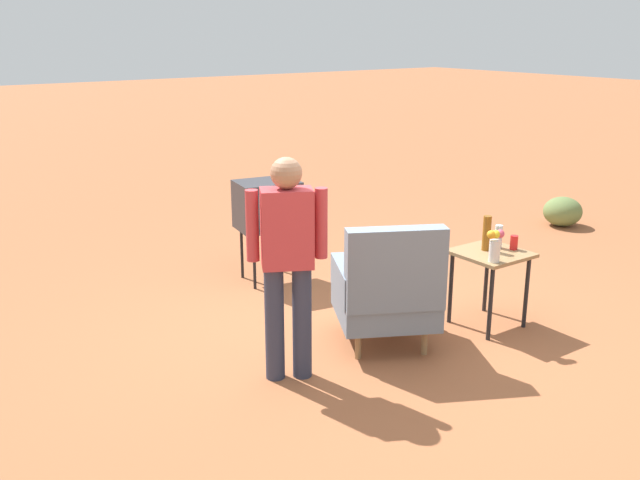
{
  "coord_description": "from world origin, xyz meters",
  "views": [
    {
      "loc": [
        3.39,
        4.23,
        2.48
      ],
      "look_at": [
        -0.12,
        -0.72,
        0.65
      ],
      "focal_mm": 39.68,
      "sensor_mm": 36.0,
      "label": 1
    }
  ],
  "objects_px": {
    "person_standing": "(287,256)",
    "soda_can_red": "(514,243)",
    "tv_on_stand": "(267,206)",
    "bottle_tall_amber": "(487,233)",
    "flower_vase": "(495,244)",
    "armchair": "(388,289)",
    "side_table": "(490,263)",
    "bottle_short_clear": "(498,237)"
  },
  "relations": [
    {
      "from": "person_standing",
      "to": "bottle_tall_amber",
      "type": "xyz_separation_m",
      "value": [
        -1.91,
        0.13,
        -0.12
      ]
    },
    {
      "from": "bottle_tall_amber",
      "to": "flower_vase",
      "type": "distance_m",
      "value": 0.31
    },
    {
      "from": "person_standing",
      "to": "soda_can_red",
      "type": "bearing_deg",
      "value": 173.16
    },
    {
      "from": "side_table",
      "to": "tv_on_stand",
      "type": "distance_m",
      "value": 2.28
    },
    {
      "from": "bottle_tall_amber",
      "to": "bottle_short_clear",
      "type": "relative_size",
      "value": 1.5
    },
    {
      "from": "side_table",
      "to": "soda_can_red",
      "type": "height_order",
      "value": "soda_can_red"
    },
    {
      "from": "bottle_short_clear",
      "to": "flower_vase",
      "type": "height_order",
      "value": "flower_vase"
    },
    {
      "from": "armchair",
      "to": "bottle_short_clear",
      "type": "height_order",
      "value": "armchair"
    },
    {
      "from": "bottle_short_clear",
      "to": "soda_can_red",
      "type": "bearing_deg",
      "value": 124.11
    },
    {
      "from": "bottle_short_clear",
      "to": "side_table",
      "type": "bearing_deg",
      "value": 18.31
    },
    {
      "from": "bottle_short_clear",
      "to": "flower_vase",
      "type": "distance_m",
      "value": 0.4
    },
    {
      "from": "tv_on_stand",
      "to": "flower_vase",
      "type": "relative_size",
      "value": 3.89
    },
    {
      "from": "tv_on_stand",
      "to": "bottle_short_clear",
      "type": "xyz_separation_m",
      "value": [
        -1.08,
        2.02,
        -0.02
      ]
    },
    {
      "from": "side_table",
      "to": "tv_on_stand",
      "type": "bearing_deg",
      "value": -65.28
    },
    {
      "from": "flower_vase",
      "to": "side_table",
      "type": "bearing_deg",
      "value": -133.94
    },
    {
      "from": "armchair",
      "to": "flower_vase",
      "type": "xyz_separation_m",
      "value": [
        -0.82,
        0.34,
        0.31
      ]
    },
    {
      "from": "tv_on_stand",
      "to": "bottle_short_clear",
      "type": "relative_size",
      "value": 5.15
    },
    {
      "from": "person_standing",
      "to": "flower_vase",
      "type": "distance_m",
      "value": 1.78
    },
    {
      "from": "tv_on_stand",
      "to": "bottle_tall_amber",
      "type": "bearing_deg",
      "value": 115.24
    },
    {
      "from": "tv_on_stand",
      "to": "flower_vase",
      "type": "height_order",
      "value": "tv_on_stand"
    },
    {
      "from": "tv_on_stand",
      "to": "person_standing",
      "type": "bearing_deg",
      "value": 62.66
    },
    {
      "from": "soda_can_red",
      "to": "flower_vase",
      "type": "height_order",
      "value": "flower_vase"
    },
    {
      "from": "person_standing",
      "to": "soda_can_red",
      "type": "height_order",
      "value": "person_standing"
    },
    {
      "from": "person_standing",
      "to": "bottle_tall_amber",
      "type": "height_order",
      "value": "person_standing"
    },
    {
      "from": "side_table",
      "to": "bottle_short_clear",
      "type": "height_order",
      "value": "bottle_short_clear"
    },
    {
      "from": "soda_can_red",
      "to": "bottle_tall_amber",
      "type": "distance_m",
      "value": 0.26
    },
    {
      "from": "armchair",
      "to": "side_table",
      "type": "xyz_separation_m",
      "value": [
        -1.0,
        0.15,
        0.07
      ]
    },
    {
      "from": "side_table",
      "to": "bottle_short_clear",
      "type": "bearing_deg",
      "value": -161.69
    },
    {
      "from": "soda_can_red",
      "to": "bottle_short_clear",
      "type": "distance_m",
      "value": 0.14
    },
    {
      "from": "person_standing",
      "to": "flower_vase",
      "type": "relative_size",
      "value": 6.19
    },
    {
      "from": "armchair",
      "to": "person_standing",
      "type": "distance_m",
      "value": 1.01
    },
    {
      "from": "side_table",
      "to": "tv_on_stand",
      "type": "height_order",
      "value": "tv_on_stand"
    },
    {
      "from": "side_table",
      "to": "bottle_tall_amber",
      "type": "relative_size",
      "value": 2.22
    },
    {
      "from": "armchair",
      "to": "flower_vase",
      "type": "relative_size",
      "value": 4.0
    },
    {
      "from": "person_standing",
      "to": "armchair",
      "type": "bearing_deg",
      "value": 177.68
    },
    {
      "from": "armchair",
      "to": "side_table",
      "type": "bearing_deg",
      "value": 171.39
    },
    {
      "from": "person_standing",
      "to": "soda_can_red",
      "type": "relative_size",
      "value": 13.44
    },
    {
      "from": "tv_on_stand",
      "to": "soda_can_red",
      "type": "height_order",
      "value": "tv_on_stand"
    },
    {
      "from": "armchair",
      "to": "soda_can_red",
      "type": "bearing_deg",
      "value": 169.79
    },
    {
      "from": "armchair",
      "to": "bottle_short_clear",
      "type": "distance_m",
      "value": 1.17
    },
    {
      "from": "person_standing",
      "to": "bottle_short_clear",
      "type": "bearing_deg",
      "value": 175.93
    },
    {
      "from": "armchair",
      "to": "person_standing",
      "type": "bearing_deg",
      "value": -2.32
    }
  ]
}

